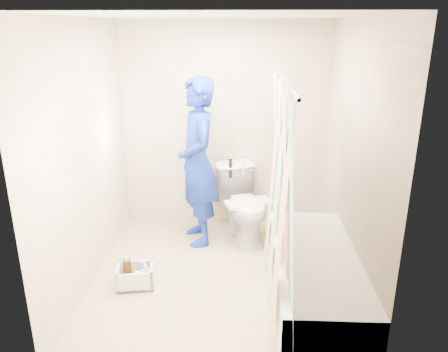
{
  "coord_description": "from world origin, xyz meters",
  "views": [
    {
      "loc": [
        0.23,
        -3.71,
        2.32
      ],
      "look_at": [
        0.04,
        0.33,
        0.93
      ],
      "focal_mm": 35.0,
      "sensor_mm": 36.0,
      "label": 1
    }
  ],
  "objects_px": {
    "plumber": "(198,163)",
    "cleaning_caddy": "(137,277)",
    "toilet": "(244,204)",
    "bathtub": "(314,279)"
  },
  "relations": [
    {
      "from": "plumber",
      "to": "cleaning_caddy",
      "type": "height_order",
      "value": "plumber"
    },
    {
      "from": "plumber",
      "to": "cleaning_caddy",
      "type": "relative_size",
      "value": 4.99
    },
    {
      "from": "bathtub",
      "to": "plumber",
      "type": "relative_size",
      "value": 0.95
    },
    {
      "from": "cleaning_caddy",
      "to": "bathtub",
      "type": "bearing_deg",
      "value": -17.58
    },
    {
      "from": "plumber",
      "to": "bathtub",
      "type": "bearing_deg",
      "value": 23.86
    },
    {
      "from": "bathtub",
      "to": "toilet",
      "type": "height_order",
      "value": "toilet"
    },
    {
      "from": "toilet",
      "to": "plumber",
      "type": "relative_size",
      "value": 0.45
    },
    {
      "from": "cleaning_caddy",
      "to": "toilet",
      "type": "bearing_deg",
      "value": 36.77
    },
    {
      "from": "plumber",
      "to": "cleaning_caddy",
      "type": "xyz_separation_m",
      "value": [
        -0.49,
        -0.97,
        -0.83
      ]
    },
    {
      "from": "toilet",
      "to": "cleaning_caddy",
      "type": "height_order",
      "value": "toilet"
    }
  ]
}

